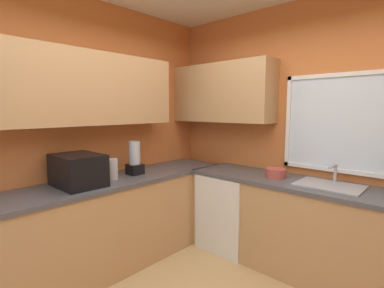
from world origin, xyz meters
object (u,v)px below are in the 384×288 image
dishwasher (231,210)px  sink_assembly (330,185)px  bowl (276,173)px  blender_appliance (135,159)px  kettle (112,169)px  microwave (78,170)px

dishwasher → sink_assembly: 1.16m
sink_assembly → bowl: size_ratio=2.70×
dishwasher → sink_assembly: bearing=2.0°
bowl → blender_appliance: blender_appliance is taller
dishwasher → kettle: bearing=-118.9°
kettle → dishwasher: bearing=61.1°
bowl → blender_appliance: (-1.18, -0.90, 0.12)m
microwave → dishwasher: bearing=66.2°
dishwasher → sink_assembly: (1.05, 0.04, 0.49)m
dishwasher → bowl: bearing=3.3°
dishwasher → bowl: (0.52, 0.03, 0.52)m
microwave → blender_appliance: 0.63m
bowl → kettle: bearing=-134.3°
bowl → microwave: bearing=-127.7°
kettle → bowl: size_ratio=1.02×
microwave → bowl: 1.94m
sink_assembly → bowl: sink_assembly is taller
bowl → blender_appliance: 1.49m
dishwasher → microwave: size_ratio=1.80×
microwave → bowl: (1.18, 1.53, -0.10)m
microwave → sink_assembly: microwave is taller
microwave → bowl: microwave is taller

